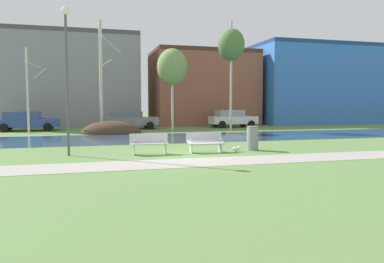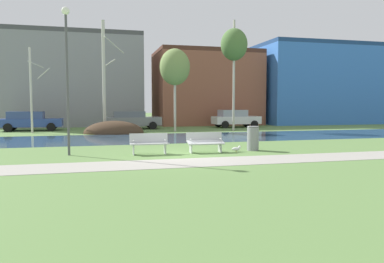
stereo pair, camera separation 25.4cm
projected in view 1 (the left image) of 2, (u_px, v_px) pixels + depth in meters
The scene contains 19 objects.
ground_plane at pixel (146, 135), 24.82m from camera, with size 120.00×120.00×0.00m, color #5B7F42.
paved_path_strip at pixel (194, 162), 13.23m from camera, with size 60.00×1.99×0.01m, color #9E998E.
river_band at pixel (151, 138), 22.54m from camera, with size 80.00×6.64×0.01m, color #33516B.
soil_mound at pixel (111, 133), 26.31m from camera, with size 4.26×2.84×1.79m, color #423021.
bench_left at pixel (149, 143), 15.34m from camera, with size 1.61×0.59×0.87m.
bench_right at pixel (205, 142), 15.98m from camera, with size 1.61×0.59×0.87m.
trash_bin at pixel (253, 138), 16.70m from camera, with size 0.55×0.55×1.09m.
seagull at pixel (236, 149), 16.25m from camera, with size 0.45×0.17×0.26m.
streetlamp at pixel (66, 58), 14.72m from camera, with size 0.32×0.32×5.95m.
birch_far_left at pixel (28, 89), 26.02m from camera, with size 1.41×2.21×6.07m.
birch_left at pixel (101, 75), 27.32m from camera, with size 1.63×2.36×8.25m.
birch_center_left at pixel (172, 67), 27.76m from camera, with size 2.29×2.29×6.24m.
birch_center at pixel (231, 45), 28.64m from camera, with size 2.07×2.07×8.57m.
parked_van_nearest_blue at pixel (26, 121), 28.63m from camera, with size 4.64×2.01×1.51m.
parked_sedan_second_grey at pixel (129, 120), 30.61m from camera, with size 4.52×2.02×1.48m.
parked_hatch_third_white at pixel (232, 118), 32.93m from camera, with size 4.14×2.07×1.57m.
building_grey_warehouse at pixel (67, 81), 36.25m from camera, with size 13.39×8.50×8.75m.
building_brick_low at pixel (202, 88), 38.15m from camera, with size 10.21×7.14×7.42m.
building_blue_store at pixel (321, 85), 41.75m from camera, with size 16.91×9.70×8.36m.
Camera 1 is at (-3.53, -14.67, 2.11)m, focal length 34.55 mm.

